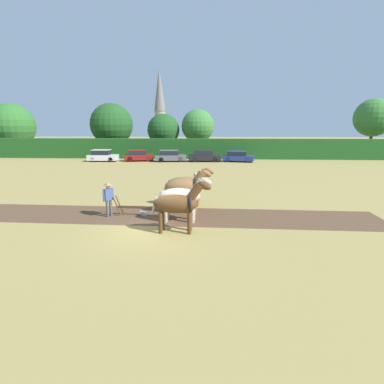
{
  "coord_description": "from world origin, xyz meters",
  "views": [
    {
      "loc": [
        2.42,
        -12.94,
        4.65
      ],
      "look_at": [
        1.54,
        3.11,
        1.1
      ],
      "focal_mm": 28.0,
      "sensor_mm": 36.0,
      "label": 1
    }
  ],
  "objects_px": {
    "tree_center": "(198,126)",
    "tree_center_left": "(163,130)",
    "tree_center_right": "(373,118)",
    "farmer_beside_team": "(195,184)",
    "parked_car_left": "(139,156)",
    "draft_horse_lead_right": "(182,196)",
    "tree_left": "(112,125)",
    "parked_car_far_left": "(103,156)",
    "plow": "(134,209)",
    "draft_horse_lead_left": "(178,204)",
    "church_spire": "(160,105)",
    "farmer_at_plow": "(108,197)",
    "draft_horse_trail_left": "(185,187)",
    "tree_far_left": "(12,126)",
    "draft_horse_trail_right": "(188,184)",
    "parked_car_center_right": "(238,157)",
    "parked_car_center": "(204,156)",
    "parked_car_center_left": "(170,156)"
  },
  "relations": [
    {
      "from": "tree_center_left",
      "to": "parked_car_left",
      "type": "height_order",
      "value": "tree_center_left"
    },
    {
      "from": "tree_center",
      "to": "farmer_beside_team",
      "type": "xyz_separation_m",
      "value": [
        0.94,
        -29.97,
        -3.64
      ]
    },
    {
      "from": "plow",
      "to": "parked_car_far_left",
      "type": "distance_m",
      "value": 26.4
    },
    {
      "from": "tree_left",
      "to": "draft_horse_trail_right",
      "type": "height_order",
      "value": "tree_left"
    },
    {
      "from": "farmer_at_plow",
      "to": "parked_car_center",
      "type": "bearing_deg",
      "value": 111.16
    },
    {
      "from": "parked_car_far_left",
      "to": "parked_car_center_right",
      "type": "height_order",
      "value": "parked_car_far_left"
    },
    {
      "from": "church_spire",
      "to": "draft_horse_trail_left",
      "type": "bearing_deg",
      "value": -79.73
    },
    {
      "from": "draft_horse_lead_right",
      "to": "tree_far_left",
      "type": "bearing_deg",
      "value": 133.16
    },
    {
      "from": "draft_horse_lead_right",
      "to": "parked_car_left",
      "type": "bearing_deg",
      "value": 108.82
    },
    {
      "from": "tree_far_left",
      "to": "parked_car_left",
      "type": "height_order",
      "value": "tree_far_left"
    },
    {
      "from": "draft_horse_trail_right",
      "to": "parked_car_center",
      "type": "bearing_deg",
      "value": 89.72
    },
    {
      "from": "draft_horse_lead_right",
      "to": "plow",
      "type": "distance_m",
      "value": 2.93
    },
    {
      "from": "parked_car_far_left",
      "to": "farmer_at_plow",
      "type": "bearing_deg",
      "value": -72.24
    },
    {
      "from": "church_spire",
      "to": "draft_horse_lead_left",
      "type": "bearing_deg",
      "value": -80.28
    },
    {
      "from": "tree_far_left",
      "to": "tree_center_left",
      "type": "relative_size",
      "value": 1.27
    },
    {
      "from": "tree_center",
      "to": "parked_car_center",
      "type": "distance_m",
      "value": 9.82
    },
    {
      "from": "tree_center_left",
      "to": "draft_horse_trail_left",
      "type": "xyz_separation_m",
      "value": [
        6.06,
        -33.07,
        -2.6
      ]
    },
    {
      "from": "draft_horse_lead_right",
      "to": "draft_horse_trail_right",
      "type": "relative_size",
      "value": 0.93
    },
    {
      "from": "draft_horse_trail_left",
      "to": "parked_car_far_left",
      "type": "xyz_separation_m",
      "value": [
        -12.93,
        23.59,
        -0.66
      ]
    },
    {
      "from": "tree_center_left",
      "to": "farmer_beside_team",
      "type": "xyz_separation_m",
      "value": [
        6.48,
        -29.88,
        -3.0
      ]
    },
    {
      "from": "draft_horse_lead_right",
      "to": "tree_center_right",
      "type": "bearing_deg",
      "value": 53.76
    },
    {
      "from": "tree_center_left",
      "to": "draft_horse_lead_right",
      "type": "relative_size",
      "value": 2.39
    },
    {
      "from": "church_spire",
      "to": "farmer_at_plow",
      "type": "xyz_separation_m",
      "value": [
        6.92,
        -60.79,
        -8.55
      ]
    },
    {
      "from": "draft_horse_trail_left",
      "to": "tree_center",
      "type": "bearing_deg",
      "value": 92.18
    },
    {
      "from": "tree_center_right",
      "to": "farmer_beside_team",
      "type": "xyz_separation_m",
      "value": [
        -26.13,
        -29.84,
        -4.9
      ]
    },
    {
      "from": "tree_far_left",
      "to": "parked_car_center_right",
      "type": "distance_m",
      "value": 38.6
    },
    {
      "from": "farmer_beside_team",
      "to": "draft_horse_lead_left",
      "type": "bearing_deg",
      "value": -84.91
    },
    {
      "from": "tree_left",
      "to": "farmer_beside_team",
      "type": "xyz_separation_m",
      "value": [
        15.13,
        -30.46,
        -3.85
      ]
    },
    {
      "from": "tree_center_right",
      "to": "draft_horse_trail_left",
      "type": "relative_size",
      "value": 3.27
    },
    {
      "from": "draft_horse_lead_left",
      "to": "draft_horse_trail_right",
      "type": "bearing_deg",
      "value": 90.07
    },
    {
      "from": "tree_left",
      "to": "plow",
      "type": "bearing_deg",
      "value": -70.69
    },
    {
      "from": "tree_center_left",
      "to": "draft_horse_lead_right",
      "type": "xyz_separation_m",
      "value": [
        6.03,
        -34.64,
        -2.73
      ]
    },
    {
      "from": "parked_car_left",
      "to": "draft_horse_lead_right",
      "type": "bearing_deg",
      "value": -83.69
    },
    {
      "from": "parked_car_center_right",
      "to": "plow",
      "type": "bearing_deg",
      "value": -96.32
    },
    {
      "from": "church_spire",
      "to": "draft_horse_lead_left",
      "type": "distance_m",
      "value": 64.41
    },
    {
      "from": "draft_horse_lead_left",
      "to": "farmer_beside_team",
      "type": "distance_m",
      "value": 6.36
    },
    {
      "from": "tree_center_left",
      "to": "tree_center_right",
      "type": "distance_m",
      "value": 32.67
    },
    {
      "from": "draft_horse_lead_left",
      "to": "parked_car_center",
      "type": "xyz_separation_m",
      "value": [
        0.72,
        27.38,
        -0.6
      ]
    },
    {
      "from": "tree_center_left",
      "to": "tree_center_right",
      "type": "relative_size",
      "value": 0.75
    },
    {
      "from": "plow",
      "to": "draft_horse_lead_left",
      "type": "bearing_deg",
      "value": -41.45
    },
    {
      "from": "parked_car_far_left",
      "to": "parked_car_center_left",
      "type": "distance_m",
      "value": 9.09
    },
    {
      "from": "church_spire",
      "to": "draft_horse_lead_left",
      "type": "xyz_separation_m",
      "value": [
        10.78,
        -62.95,
        -8.3
      ]
    },
    {
      "from": "draft_horse_lead_right",
      "to": "farmer_beside_team",
      "type": "relative_size",
      "value": 1.6
    },
    {
      "from": "tree_center_right",
      "to": "parked_car_center_right",
      "type": "bearing_deg",
      "value": -157.49
    },
    {
      "from": "tree_left",
      "to": "tree_center_right",
      "type": "height_order",
      "value": "tree_center_right"
    },
    {
      "from": "parked_car_far_left",
      "to": "parked_car_left",
      "type": "relative_size",
      "value": 0.96
    },
    {
      "from": "tree_center_left",
      "to": "plow",
      "type": "distance_m",
      "value": 34.17
    },
    {
      "from": "parked_car_far_left",
      "to": "tree_center_right",
      "type": "bearing_deg",
      "value": 11.06
    },
    {
      "from": "tree_center",
      "to": "tree_center_left",
      "type": "bearing_deg",
      "value": -179.06
    },
    {
      "from": "draft_horse_trail_left",
      "to": "church_spire",
      "type": "bearing_deg",
      "value": 101.56
    }
  ]
}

